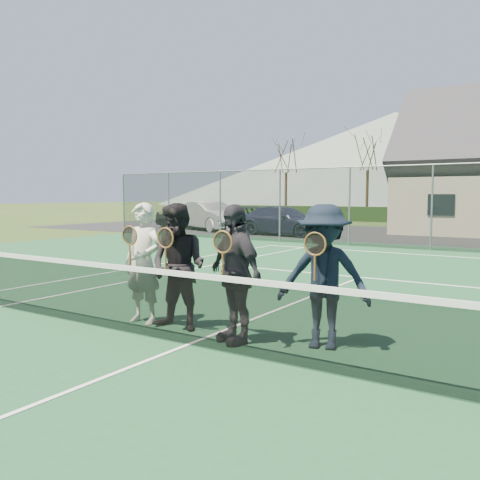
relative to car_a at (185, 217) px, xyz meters
The scene contains 16 objects.
ground 15.00m from the car_a, ahead, with size 220.00×220.00×0.00m, color #2D4217.
court_surface 23.52m from the car_a, 50.76° to the right, with size 30.00×30.00×0.02m, color #1C4C2B.
tarmac_carpark 11.04m from the car_a, ahead, with size 40.00×12.00×0.01m, color black.
hill_west 77.90m from the car_a, 97.51° to the left, with size 110.00×110.00×18.00m, color slate.
car_a is the anchor object (origin of this frame).
car_b 2.31m from the car_a, 14.19° to the right, with size 1.69×4.84×1.60m, color gray.
car_c 7.53m from the car_a, 11.11° to the right, with size 1.95×4.81×1.40m, color #1A1A34.
court_markings 23.52m from the car_a, 50.76° to the right, with size 11.03×23.83×0.01m.
tennis_net 23.52m from the car_a, 50.76° to the right, with size 11.68×0.08×1.10m.
perimeter_fence 15.63m from the car_a, 17.57° to the right, with size 30.07×0.07×3.02m.
tree_a 15.69m from the car_a, 94.34° to the left, with size 3.20×3.20×7.77m.
tree_b 16.72m from the car_a, 68.33° to the left, with size 3.20×3.20×7.77m.
player_a 22.29m from the car_a, 52.41° to the right, with size 0.66×0.50×1.80m.
player_b 22.72m from the car_a, 51.05° to the right, with size 0.92×0.74×1.80m.
player_c 23.43m from the car_a, 49.26° to the right, with size 1.14×0.83×1.80m.
player_d 23.86m from the car_a, 46.71° to the right, with size 1.29×0.92×1.80m.
Camera 1 is at (4.00, -4.95, 1.92)m, focal length 38.00 mm.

